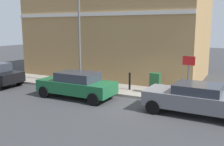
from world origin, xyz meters
The scene contains 9 objects.
ground centered at (0.00, 0.00, 0.00)m, with size 80.00×80.00×0.00m, color #38383A.
sidewalk centered at (1.98, 6.00, 0.07)m, with size 2.44×30.00×0.15m, color gray.
corner_building centered at (6.80, 4.57, 4.23)m, with size 7.30×13.15×8.46m.
car_grey centered at (-0.37, -2.82, 0.73)m, with size 2.02×4.51×1.38m.
car_green centered at (-0.51, 3.43, 0.75)m, with size 1.85×4.26×1.43m.
utility_cabinet centered at (1.89, -0.20, 0.68)m, with size 0.46×0.61×1.15m.
bollard_near_cabinet centered at (1.99, 1.39, 0.70)m, with size 0.14×0.14×1.04m.
street_sign centered at (1.05, -2.14, 1.66)m, with size 0.08×0.60×2.30m.
lamppost centered at (1.92, 4.85, 3.30)m, with size 0.20×0.44×5.72m.
Camera 1 is at (-11.74, -4.52, 3.80)m, focal length 41.28 mm.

